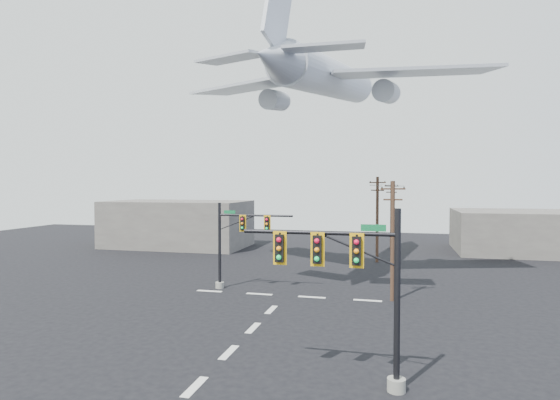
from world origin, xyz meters
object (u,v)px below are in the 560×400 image
(signal_mast_far, at_px, (235,243))
(utility_pole_b, at_px, (377,218))
(signal_mast_near, at_px, (357,287))
(airliner, at_px, (329,79))
(utility_pole_c, at_px, (391,214))
(utility_pole_a, at_px, (393,238))

(signal_mast_far, height_order, utility_pole_b, utility_pole_b)
(signal_mast_near, bearing_deg, airliner, 100.73)
(signal_mast_near, xyz_separation_m, utility_pole_c, (0.95, 41.83, 0.37))
(utility_pole_c, relative_size, airliner, 0.28)
(signal_mast_far, distance_m, utility_pole_a, 12.08)
(utility_pole_a, xyz_separation_m, airliner, (-5.77, 8.77, 13.34))
(utility_pole_b, bearing_deg, airliner, -98.17)
(signal_mast_far, height_order, utility_pole_a, utility_pole_a)
(signal_mast_far, distance_m, airliner, 17.40)
(utility_pole_c, bearing_deg, signal_mast_near, -78.64)
(airliner, bearing_deg, signal_mast_far, 150.84)
(signal_mast_near, distance_m, utility_pole_b, 31.18)
(utility_pole_c, height_order, airliner, airliner)
(utility_pole_c, bearing_deg, airliner, -93.89)
(signal_mast_far, distance_m, utility_pole_b, 18.70)
(signal_mast_far, xyz_separation_m, utility_pole_b, (10.34, 15.55, 1.08))
(utility_pole_c, xyz_separation_m, airliner, (-5.42, -18.24, 13.30))
(utility_pole_a, xyz_separation_m, utility_pole_b, (-1.68, 16.35, 0.28))
(utility_pole_b, bearing_deg, signal_mast_near, -69.15)
(utility_pole_b, xyz_separation_m, utility_pole_c, (1.34, 10.66, -0.23))
(signal_mast_far, bearing_deg, utility_pole_c, 65.99)
(utility_pole_c, bearing_deg, utility_pole_b, -84.49)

